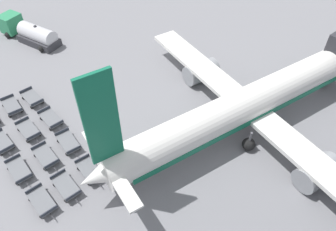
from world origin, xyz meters
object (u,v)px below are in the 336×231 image
at_px(baggage_dolly_row_mid_a_col_a, 12,106).
at_px(baggage_dolly_row_mid_a_col_c, 46,156).
at_px(baggage_dolly_row_mid_b_col_b, 51,119).
at_px(baggage_dolly_row_near_col_b, 2,142).
at_px(baggage_dolly_row_mid_b_col_d, 90,170).
at_px(baggage_dolly_row_near_col_d, 42,201).
at_px(baggage_dolly_row_mid_b_col_a, 32,98).
at_px(airplane, 256,101).
at_px(baggage_dolly_row_near_col_c, 19,170).
at_px(baggage_dolly_row_mid_a_col_b, 28,130).
at_px(baggage_dolly_row_mid_a_col_d, 66,186).
at_px(fuel_tanker_primary, 31,33).
at_px(baggage_dolly_row_mid_b_col_c, 68,142).

xyz_separation_m(baggage_dolly_row_mid_a_col_a, baggage_dolly_row_mid_a_col_c, (8.91, 0.54, 0.00)).
bearing_deg(baggage_dolly_row_mid_b_col_b, baggage_dolly_row_mid_a_col_c, -26.45).
bearing_deg(baggage_dolly_row_near_col_b, baggage_dolly_row_mid_b_col_d, 34.73).
bearing_deg(baggage_dolly_row_mid_a_col_c, baggage_dolly_row_near_col_d, -24.13).
distance_m(baggage_dolly_row_mid_a_col_c, baggage_dolly_row_mid_b_col_d, 4.76).
relative_size(baggage_dolly_row_near_col_b, baggage_dolly_row_mid_b_col_a, 1.00).
bearing_deg(airplane, baggage_dolly_row_near_col_c, -108.83).
height_order(baggage_dolly_row_near_col_b, baggage_dolly_row_near_col_c, same).
distance_m(baggage_dolly_row_mid_a_col_b, baggage_dolly_row_mid_a_col_d, 8.59).
relative_size(baggage_dolly_row_near_col_c, baggage_dolly_row_mid_b_col_d, 1.01).
height_order(baggage_dolly_row_near_col_b, baggage_dolly_row_mid_b_col_d, same).
bearing_deg(baggage_dolly_row_near_col_d, baggage_dolly_row_mid_a_col_d, 95.67).
height_order(fuel_tanker_primary, baggage_dolly_row_mid_a_col_a, fuel_tanker_primary).
height_order(fuel_tanker_primary, baggage_dolly_row_mid_b_col_b, fuel_tanker_primary).
distance_m(baggage_dolly_row_near_col_c, baggage_dolly_row_near_col_d, 4.39).
xyz_separation_m(baggage_dolly_row_mid_b_col_a, baggage_dolly_row_mid_b_col_c, (8.56, 0.70, 0.00)).
height_order(baggage_dolly_row_mid_a_col_c, baggage_dolly_row_mid_b_col_d, same).
height_order(baggage_dolly_row_mid_a_col_b, baggage_dolly_row_mid_a_col_c, same).
bearing_deg(airplane, baggage_dolly_row_mid_a_col_a, -129.38).
bearing_deg(baggage_dolly_row_mid_b_col_a, baggage_dolly_row_mid_b_col_d, 4.22).
xyz_separation_m(airplane, baggage_dolly_row_near_col_b, (-11.95, -22.67, -2.49)).
relative_size(fuel_tanker_primary, baggage_dolly_row_mid_a_col_d, 2.60).
relative_size(fuel_tanker_primary, baggage_dolly_row_mid_b_col_d, 2.62).
bearing_deg(fuel_tanker_primary, baggage_dolly_row_near_col_d, -17.33).
relative_size(baggage_dolly_row_mid_b_col_c, baggage_dolly_row_mid_b_col_d, 1.00).
bearing_deg(baggage_dolly_row_mid_a_col_c, airplane, 68.60).
xyz_separation_m(baggage_dolly_row_near_col_d, baggage_dolly_row_mid_a_col_c, (-4.48, 2.01, 0.00)).
bearing_deg(airplane, baggage_dolly_row_mid_b_col_a, -132.87).
height_order(airplane, baggage_dolly_row_near_col_d, airplane).
bearing_deg(baggage_dolly_row_mid_b_col_a, baggage_dolly_row_near_col_d, -15.65).
xyz_separation_m(baggage_dolly_row_mid_a_col_c, baggage_dolly_row_mid_b_col_a, (-8.96, 1.76, 0.00)).
bearing_deg(baggage_dolly_row_near_col_d, baggage_dolly_row_mid_b_col_b, 154.69).
bearing_deg(baggage_dolly_row_mid_a_col_c, baggage_dolly_row_mid_b_col_c, 99.17).
distance_m(baggage_dolly_row_mid_a_col_d, baggage_dolly_row_mid_b_col_b, 9.03).
xyz_separation_m(baggage_dolly_row_mid_a_col_b, baggage_dolly_row_mid_b_col_d, (8.24, 2.92, 0.00)).
xyz_separation_m(fuel_tanker_primary, baggage_dolly_row_mid_b_col_b, (16.87, -3.81, -0.77)).
distance_m(fuel_tanker_primary, baggage_dolly_row_mid_b_col_c, 21.35).
xyz_separation_m(fuel_tanker_primary, baggage_dolly_row_near_col_d, (25.90, -8.08, -0.77)).
bearing_deg(baggage_dolly_row_near_col_d, fuel_tanker_primary, 162.67).
bearing_deg(baggage_dolly_row_mid_a_col_b, baggage_dolly_row_near_col_b, -87.84).
relative_size(baggage_dolly_row_near_col_b, baggage_dolly_row_mid_a_col_a, 1.01).
distance_m(airplane, baggage_dolly_row_mid_b_col_b, 21.51).
height_order(baggage_dolly_row_mid_a_col_d, baggage_dolly_row_mid_b_col_d, same).
bearing_deg(baggage_dolly_row_mid_b_col_d, baggage_dolly_row_near_col_c, -125.63).
bearing_deg(baggage_dolly_row_mid_a_col_d, baggage_dolly_row_mid_a_col_c, -176.42).
bearing_deg(baggage_dolly_row_mid_a_col_b, baggage_dolly_row_mid_b_col_c, 34.25).
xyz_separation_m(baggage_dolly_row_mid_a_col_b, baggage_dolly_row_mid_a_col_c, (4.32, 0.22, 0.00)).
xyz_separation_m(baggage_dolly_row_near_col_d, baggage_dolly_row_mid_b_col_b, (-9.03, 4.27, 0.00)).
distance_m(airplane, baggage_dolly_row_mid_b_col_a, 24.66).
height_order(airplane, baggage_dolly_row_mid_a_col_c, airplane).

